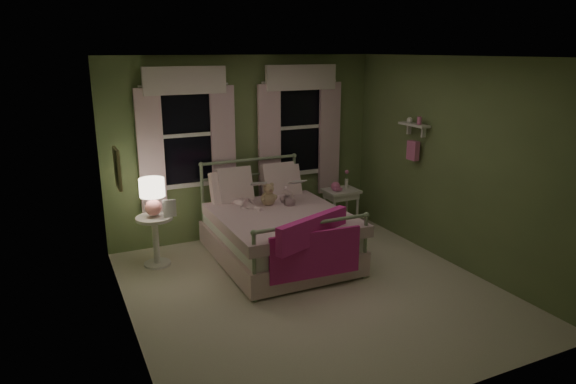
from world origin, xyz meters
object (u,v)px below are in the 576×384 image
bed (277,231)px  table_lamp (152,193)px  nightstand_right (341,196)px  teddy_bear (268,196)px  child_right (282,180)px  child_left (244,182)px  nightstand_left (155,234)px

bed → table_lamp: bearing=162.6°
table_lamp → nightstand_right: 2.82m
bed → table_lamp: size_ratio=4.26×
teddy_bear → table_lamp: size_ratio=0.67×
bed → child_right: size_ratio=2.76×
child_right → teddy_bear: bearing=39.3°
nightstand_right → child_left: bearing=-174.9°
child_left → nightstand_right: bearing=174.0°
teddy_bear → nightstand_right: (1.31, 0.30, -0.24)m
bed → nightstand_right: bearing=23.2°
child_right → teddy_bear: child_right is taller
child_left → bed: bearing=112.5°
child_left → nightstand_left: bearing=-13.0°
child_right → table_lamp: bearing=8.5°
child_right → table_lamp: child_right is taller
teddy_bear → table_lamp: 1.50m
child_left → nightstand_left: (-1.20, 0.04, -0.56)m
nightstand_right → child_right: bearing=-172.2°
child_right → teddy_bear: (-0.28, -0.16, -0.15)m
table_lamp → child_left: bearing=-1.9°
child_left → nightstand_right: (1.59, 0.14, -0.43)m
child_left → child_right: child_left is taller
table_lamp → nightstand_right: (2.79, 0.10, -0.40)m
teddy_bear → nightstand_left: 1.53m
teddy_bear → nightstand_left: bearing=172.3°
nightstand_right → bed: bearing=-156.8°
table_lamp → teddy_bear: bearing=-7.7°
table_lamp → nightstand_right: table_lamp is taller
child_left → table_lamp: size_ratio=1.72×
child_left → table_lamp: (-1.20, 0.04, -0.03)m
child_right → nightstand_left: (-1.76, 0.04, -0.52)m
nightstand_left → table_lamp: 0.54m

